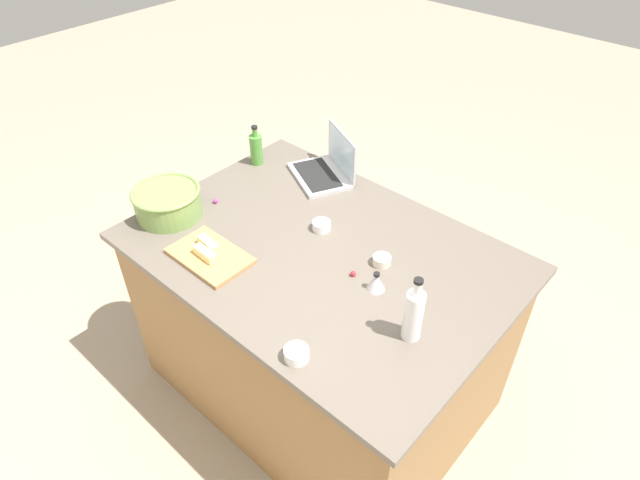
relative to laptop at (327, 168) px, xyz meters
The scene contains 16 objects.
ground_plane 1.09m from the laptop, 128.52° to the left, with size 12.00×12.00×0.00m, color gray.
island_counter 0.74m from the laptop, 128.52° to the left, with size 1.52×1.08×0.90m.
laptop is the anchor object (origin of this frame).
mixing_bowl_large 0.75m from the laptop, 66.15° to the left, with size 0.29×0.29×0.13m.
bottle_olive 0.37m from the laptop, 22.63° to the left, with size 0.06×0.06×0.20m.
bottle_vinegar 1.04m from the laptop, 147.20° to the left, with size 0.07×0.07×0.26m.
cutting_board 0.76m from the laptop, 93.78° to the left, with size 0.32×0.21×0.02m, color #AD7F4C.
butter_stick_left 0.73m from the laptop, 91.30° to the left, with size 0.11×0.04×0.04m, color #F4E58C.
butter_stick_right 0.78m from the laptop, 93.83° to the left, with size 0.11×0.04×0.04m, color #F4E58C.
ramekin_small 0.42m from the laptop, 128.30° to the left, with size 0.08×0.08×0.04m, color white.
ramekin_medium 1.10m from the laptop, 126.19° to the left, with size 0.08×0.08×0.04m, color white.
ramekin_wide 0.67m from the laptop, 150.09° to the left, with size 0.07×0.07×0.04m, color beige.
kitchen_timer 0.79m from the laptop, 144.57° to the left, with size 0.07×0.07×0.08m.
candy_0 0.71m from the laptop, 139.52° to the left, with size 0.02×0.02×0.02m, color red.
candy_1 0.64m from the laptop, 68.27° to the left, with size 0.02×0.02×0.02m, color blue.
candy_3 0.55m from the laptop, 65.88° to the left, with size 0.02×0.02×0.02m, color #CC3399.
Camera 1 is at (-1.12, 1.25, 2.32)m, focal length 30.60 mm.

